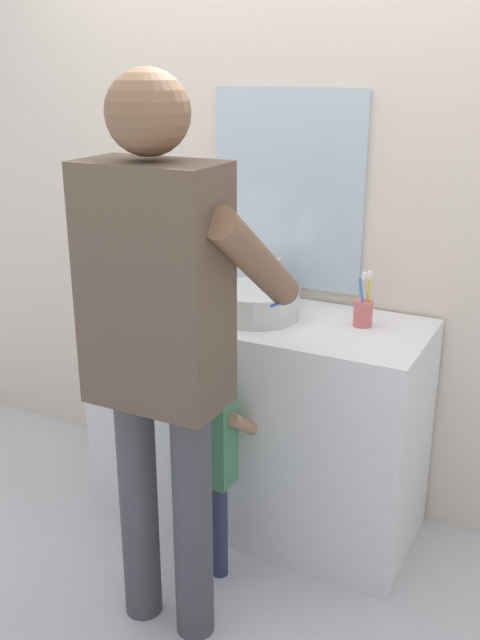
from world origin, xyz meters
TOP-DOWN VIEW (x-y plane):
  - ground_plane at (0.00, 0.00)m, footprint 14.00×14.00m
  - back_wall at (0.00, 0.62)m, footprint 4.40×0.10m
  - vanity_cabinet at (0.00, 0.30)m, footprint 1.30×0.54m
  - sink_basin at (0.00, 0.28)m, footprint 0.33×0.33m
  - faucet at (0.00, 0.48)m, footprint 0.18×0.14m
  - toothbrush_cup at (0.39, 0.37)m, footprint 0.07×0.07m
  - child_toddler at (0.00, -0.10)m, footprint 0.26×0.26m
  - adult_parent at (0.00, -0.37)m, footprint 0.55×0.58m

SIDE VIEW (x-z plane):
  - ground_plane at x=0.00m, z-range 0.00..0.00m
  - vanity_cabinet at x=0.00m, z-range 0.00..0.88m
  - child_toddler at x=0.00m, z-range 0.08..0.93m
  - toothbrush_cup at x=0.39m, z-range 0.84..1.04m
  - sink_basin at x=0.00m, z-range 0.89..1.00m
  - faucet at x=0.00m, z-range 0.88..1.06m
  - adult_parent at x=0.00m, z-range 0.18..1.97m
  - back_wall at x=0.00m, z-range 0.00..2.70m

